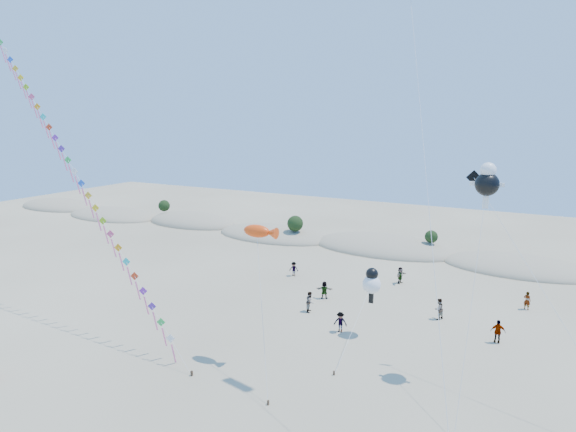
# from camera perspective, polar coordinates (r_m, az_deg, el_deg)

# --- Properties ---
(dune_ridge) EXTENTS (145.30, 11.49, 5.57)m
(dune_ridge) POSITION_cam_1_polar(r_m,az_deg,el_deg) (63.90, 12.11, -3.82)
(dune_ridge) COLOR gray
(dune_ridge) RESTS_ON ground
(kite_train) EXTENTS (28.50, 7.75, 24.53)m
(kite_train) POSITION_cam_1_polar(r_m,az_deg,el_deg) (43.48, -24.21, 5.19)
(kite_train) COLOR #3F2D1E
(kite_train) RESTS_ON ground
(fish_kite) EXTENTS (4.57, 5.22, 9.70)m
(fish_kite) POSITION_cam_1_polar(r_m,az_deg,el_deg) (32.38, -3.31, -1.90)
(fish_kite) COLOR #3F2D1E
(fish_kite) RESTS_ON ground
(cartoon_kite_low) EXTENTS (1.43, 7.78, 5.48)m
(cartoon_kite_low) POSITION_cam_1_polar(r_m,az_deg,el_deg) (37.96, 9.88, -7.75)
(cartoon_kite_low) COLOR #3F2D1E
(cartoon_kite_low) RESTS_ON ground
(cartoon_kite_high) EXTENTS (2.00, 8.33, 14.11)m
(cartoon_kite_high) POSITION_cam_1_polar(r_m,az_deg,el_deg) (31.90, 22.54, 3.76)
(cartoon_kite_high) COLOR #3F2D1E
(cartoon_kite_high) RESTS_ON ground
(dark_kite) EXTENTS (10.49, 7.30, 13.45)m
(dark_kite) POSITION_cam_1_polar(r_m,az_deg,el_deg) (31.94, 25.49, -3.41)
(dark_kite) COLOR #3F2D1E
(dark_kite) RESTS_ON ground
(beachgoers) EXTENTS (32.50, 14.90, 1.83)m
(beachgoers) POSITION_cam_1_polar(r_m,az_deg,el_deg) (44.70, 13.22, -9.60)
(beachgoers) COLOR slate
(beachgoers) RESTS_ON ground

